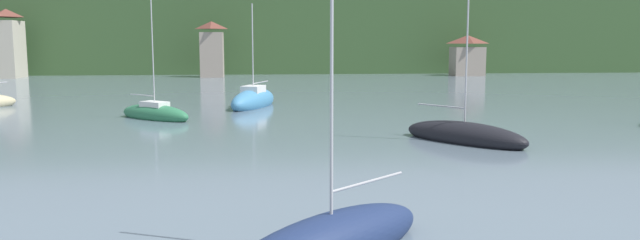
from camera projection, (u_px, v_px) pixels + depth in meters
wooded_hillside at (177, 35)px, 125.34m from camera, size 352.00×49.22×31.36m
shore_building_west at (8, 44)px, 90.73m from camera, size 3.65×5.19×10.27m
shore_building_westcentral at (212, 50)px, 92.82m from camera, size 3.60×3.48×8.49m
shore_building_central at (467, 56)px, 96.88m from camera, size 5.07×3.95×6.42m
sailboat_far_0 at (155, 114)px, 43.69m from camera, size 6.24×5.59×8.86m
sailboat_far_3 at (253, 100)px, 51.65m from camera, size 4.93×8.35×9.26m
sailboat_mid_4 at (464, 135)px, 33.80m from camera, size 6.51×7.56×10.47m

